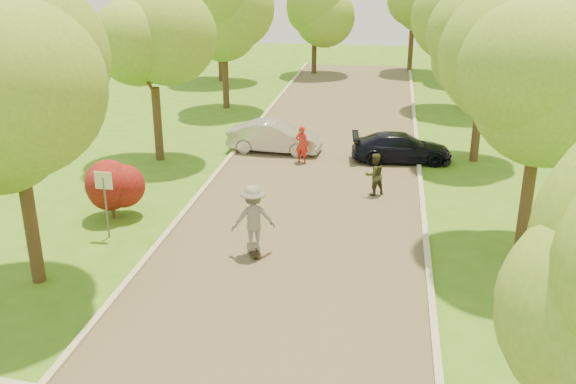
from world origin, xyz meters
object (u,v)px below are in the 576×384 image
Objects in this scene: silver_sedan at (275,137)px; longboard at (254,250)px; person_olive at (374,174)px; dark_sedan at (401,148)px; person_striped at (302,144)px; skateboarder at (253,218)px; street_sign at (104,191)px.

silver_sedan reaches higher than longboard.
person_olive reaches higher than longboard.
person_striped reaches higher than dark_sedan.
skateboarder is 1.26× the size of person_olive.
street_sign is 1.08× the size of skateboarder.
longboard is 0.53× the size of skateboarder.
longboard is at bearing -4.90° from street_sign.
silver_sedan is 3.89× the size of longboard.
person_striped is (4.93, 8.54, -0.75)m from street_sign.
street_sign is at bearing 130.48° from dark_sedan.
skateboarder is 1.24× the size of person_striped.
silver_sedan is (3.50, 9.94, -0.88)m from street_sign.
longboard is at bearing 23.17° from person_olive.
longboard is at bearing 106.62° from person_striped.
person_striped is (1.43, -1.39, 0.13)m from silver_sedan.
dark_sedan is at bearing -134.60° from longboard.
silver_sedan is 5.63m from dark_sedan.
street_sign is 13.12m from dark_sedan.
person_striped is (-4.17, -0.86, 0.20)m from dark_sedan.
dark_sedan is at bearing 45.93° from street_sign.
longboard is (1.25, -10.34, -0.57)m from silver_sedan.
skateboarder is at bearing -4.90° from street_sign.
person_olive is at bearing 161.31° from dark_sedan.
longboard is 0.66× the size of person_striped.
person_olive reaches higher than silver_sedan.
street_sign is 0.52× the size of silver_sedan.
street_sign reaches higher than dark_sedan.
longboard is at bearing -110.69° from skateboarder.
skateboarder reaches higher than person_striped.
person_olive reaches higher than dark_sedan.
silver_sedan is 2.56× the size of person_striped.
dark_sedan is 10.74m from skateboarder.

